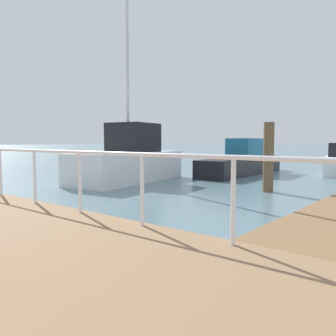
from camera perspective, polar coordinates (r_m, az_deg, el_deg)
The scene contains 4 objects.
boardwalk_railing at distance 5.04m, azimuth -4.31°, elevation -0.27°, with size 0.06×26.98×1.08m.
dock_piling_1 at distance 11.62m, azimuth 16.26°, elevation 1.73°, with size 0.34×0.34×2.25m, color brown.
moored_boat_3 at distance 17.87m, azimuth 12.50°, elevation 1.21°, with size 7.25×2.01×1.79m.
moored_boat_4 at distance 14.22m, azimuth -6.39°, elevation 1.37°, with size 5.83×2.90×10.19m.
Camera 1 is at (-6.78, 4.97, 1.64)m, focal length 36.89 mm.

